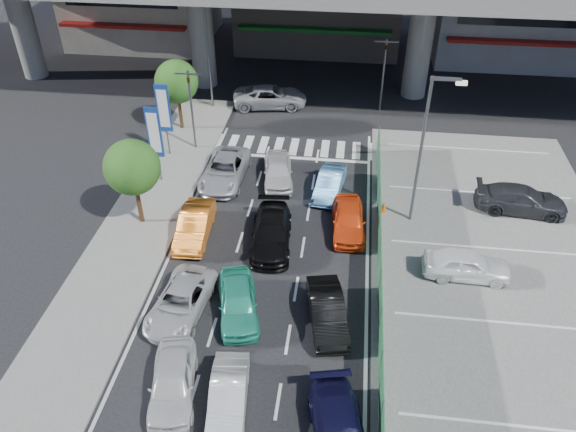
# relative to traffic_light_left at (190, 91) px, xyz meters

# --- Properties ---
(ground) EXTENTS (120.00, 120.00, 0.00)m
(ground) POSITION_rel_traffic_light_left_xyz_m (6.20, -12.00, -3.94)
(ground) COLOR black
(ground) RESTS_ON ground
(parking_lot) EXTENTS (12.00, 28.00, 0.06)m
(parking_lot) POSITION_rel_traffic_light_left_xyz_m (17.20, -10.00, -3.91)
(parking_lot) COLOR #595856
(parking_lot) RESTS_ON ground
(sidewalk_left) EXTENTS (4.00, 30.00, 0.12)m
(sidewalk_left) POSITION_rel_traffic_light_left_xyz_m (-0.80, -8.00, -3.88)
(sidewalk_left) COLOR #595856
(sidewalk_left) RESTS_ON ground
(fence_run) EXTENTS (0.16, 22.00, 1.80)m
(fence_run) POSITION_rel_traffic_light_left_xyz_m (11.50, -11.00, -3.04)
(fence_run) COLOR #1F5D33
(fence_run) RESTS_ON ground
(traffic_light_left) EXTENTS (1.60, 1.24, 5.20)m
(traffic_light_left) POSITION_rel_traffic_light_left_xyz_m (0.00, 0.00, 0.00)
(traffic_light_left) COLOR #595B60
(traffic_light_left) RESTS_ON ground
(traffic_light_right) EXTENTS (1.60, 1.24, 5.20)m
(traffic_light_right) POSITION_rel_traffic_light_left_xyz_m (11.70, 7.00, 0.00)
(traffic_light_right) COLOR #595B60
(traffic_light_right) RESTS_ON ground
(street_lamp_right) EXTENTS (1.65, 0.22, 8.00)m
(street_lamp_right) POSITION_rel_traffic_light_left_xyz_m (13.37, -6.00, 0.83)
(street_lamp_right) COLOR #595B60
(street_lamp_right) RESTS_ON ground
(street_lamp_left) EXTENTS (1.65, 0.22, 8.00)m
(street_lamp_left) POSITION_rel_traffic_light_left_xyz_m (-0.13, 6.00, 0.83)
(street_lamp_left) COLOR #595B60
(street_lamp_left) RESTS_ON ground
(signboard_near) EXTENTS (0.80, 0.14, 4.70)m
(signboard_near) POSITION_rel_traffic_light_left_xyz_m (-1.00, -4.01, -0.87)
(signboard_near) COLOR #595B60
(signboard_near) RESTS_ON ground
(signboard_far) EXTENTS (0.80, 0.14, 4.70)m
(signboard_far) POSITION_rel_traffic_light_left_xyz_m (-1.40, -1.01, -0.87)
(signboard_far) COLOR #595B60
(signboard_far) RESTS_ON ground
(tree_near) EXTENTS (2.80, 2.80, 4.80)m
(tree_near) POSITION_rel_traffic_light_left_xyz_m (-0.80, -8.00, -0.55)
(tree_near) COLOR #382314
(tree_near) RESTS_ON ground
(tree_far) EXTENTS (2.80, 2.80, 4.80)m
(tree_far) POSITION_rel_traffic_light_left_xyz_m (-1.60, 2.50, -0.55)
(tree_far) COLOR #382314
(tree_far) RESTS_ON ground
(van_white_back_left) EXTENTS (2.35, 4.25, 1.37)m
(van_white_back_left) POSITION_rel_traffic_light_left_xyz_m (3.89, -18.09, -3.25)
(van_white_back_left) COLOR silver
(van_white_back_left) RESTS_ON ground
(hatch_white_back_mid) EXTENTS (1.69, 3.83, 1.22)m
(hatch_white_back_mid) POSITION_rel_traffic_light_left_xyz_m (6.05, -18.43, -3.33)
(hatch_white_back_mid) COLOR silver
(hatch_white_back_mid) RESTS_ON ground
(sedan_white_mid_left) EXTENTS (2.55, 4.65, 1.23)m
(sedan_white_mid_left) POSITION_rel_traffic_light_left_xyz_m (3.04, -14.03, -3.32)
(sedan_white_mid_left) COLOR silver
(sedan_white_mid_left) RESTS_ON ground
(taxi_teal_mid) EXTENTS (2.61, 4.33, 1.38)m
(taxi_teal_mid) POSITION_rel_traffic_light_left_xyz_m (5.49, -13.78, -3.25)
(taxi_teal_mid) COLOR teal
(taxi_teal_mid) RESTS_ON ground
(hatch_black_mid_right) EXTENTS (2.17, 4.18, 1.31)m
(hatch_black_mid_right) POSITION_rel_traffic_light_left_xyz_m (9.32, -13.86, -3.28)
(hatch_black_mid_right) COLOR black
(hatch_black_mid_right) RESTS_ON ground
(taxi_orange_left) EXTENTS (1.66, 4.23, 1.37)m
(taxi_orange_left) POSITION_rel_traffic_light_left_xyz_m (2.29, -8.77, -3.25)
(taxi_orange_left) COLOR orange
(taxi_orange_left) RESTS_ON ground
(sedan_black_mid) EXTENTS (2.34, 4.91, 1.38)m
(sedan_black_mid) POSITION_rel_traffic_light_left_xyz_m (6.21, -8.89, -3.25)
(sedan_black_mid) COLOR black
(sedan_black_mid) RESTS_ON ground
(taxi_orange_right) EXTENTS (1.93, 4.16, 1.38)m
(taxi_orange_right) POSITION_rel_traffic_light_left_xyz_m (9.97, -7.36, -3.25)
(taxi_orange_right) COLOR #E94313
(taxi_orange_right) RESTS_ON ground
(wagon_silver_front_left) EXTENTS (2.40, 5.01, 1.38)m
(wagon_silver_front_left) POSITION_rel_traffic_light_left_xyz_m (2.66, -3.42, -3.25)
(wagon_silver_front_left) COLOR #A2A3A9
(wagon_silver_front_left) RESTS_ON ground
(sedan_white_front_mid) EXTENTS (2.28, 4.26, 1.38)m
(sedan_white_front_mid) POSITION_rel_traffic_light_left_xyz_m (5.74, -3.11, -3.25)
(sedan_white_front_mid) COLOR silver
(sedan_white_front_mid) RESTS_ON ground
(kei_truck_front_right) EXTENTS (1.80, 3.88, 1.23)m
(kei_truck_front_right) POSITION_rel_traffic_light_left_xyz_m (8.80, -3.99, -3.32)
(kei_truck_front_right) COLOR #64ADF1
(kei_truck_front_right) RESTS_ON ground
(crossing_wagon_silver) EXTENTS (5.58, 3.23, 1.46)m
(crossing_wagon_silver) POSITION_rel_traffic_light_left_xyz_m (3.79, 6.76, -3.20)
(crossing_wagon_silver) COLOR #A3A4AB
(crossing_wagon_silver) RESTS_ON ground
(parked_sedan_white) EXTENTS (4.01, 1.67, 1.36)m
(parked_sedan_white) POSITION_rel_traffic_light_left_xyz_m (15.49, -10.20, -3.20)
(parked_sedan_white) COLOR white
(parked_sedan_white) RESTS_ON parking_lot
(parked_sedan_dgrey) EXTENTS (4.94, 2.32, 1.39)m
(parked_sedan_dgrey) POSITION_rel_traffic_light_left_xyz_m (19.06, -4.49, -3.18)
(parked_sedan_dgrey) COLOR #2D2E32
(parked_sedan_dgrey) RESTS_ON parking_lot
(traffic_cone) EXTENTS (0.38, 0.38, 0.67)m
(traffic_cone) POSITION_rel_traffic_light_left_xyz_m (11.80, -5.56, -3.54)
(traffic_cone) COLOR #EF540D
(traffic_cone) RESTS_ON parking_lot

